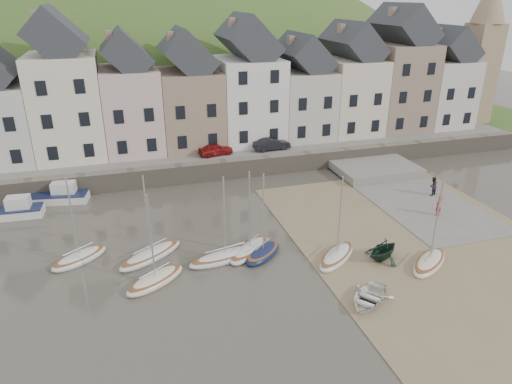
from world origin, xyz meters
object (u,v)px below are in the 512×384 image
object	(u,v)px
person_red	(439,206)
car_right	(272,144)
car_left	(216,149)
rowboat_green	(383,249)
rowboat_white	(368,298)
sailboat_0	(151,255)
person_dark	(433,186)

from	to	relation	value
person_red	car_right	size ratio (longest dim) A/B	0.43
car_left	car_right	world-z (taller)	car_right
person_red	rowboat_green	bearing A→B (deg)	9.90
rowboat_white	car_right	distance (m)	24.76
sailboat_0	car_left	world-z (taller)	sailboat_0
rowboat_white	rowboat_green	distance (m)	5.30
rowboat_green	person_red	distance (m)	9.10
person_red	person_dark	size ratio (longest dim) A/B	0.98
rowboat_white	car_left	bearing A→B (deg)	149.86
person_dark	sailboat_0	bearing A→B (deg)	-15.59
person_red	person_dark	bearing A→B (deg)	-140.78
rowboat_green	person_dark	distance (m)	12.95
person_dark	car_right	xyz separation A→B (m)	(-11.01, 12.26, 1.26)
car_left	person_dark	bearing A→B (deg)	-135.07
rowboat_white	car_left	size ratio (longest dim) A/B	0.95
sailboat_0	person_dark	xyz separation A→B (m)	(25.05, 3.49, 0.72)
sailboat_0	car_right	world-z (taller)	sailboat_0
rowboat_white	person_dark	world-z (taller)	person_dark
rowboat_green	car_right	xyz separation A→B (m)	(-1.04, 20.51, 1.44)
car_right	person_red	bearing A→B (deg)	-155.18
sailboat_0	rowboat_white	xyz separation A→B (m)	(11.71, -8.84, 0.15)
rowboat_white	person_red	xyz separation A→B (m)	(11.21, 8.68, 0.55)
person_dark	car_right	distance (m)	16.52
person_red	car_right	world-z (taller)	car_right
person_red	rowboat_white	bearing A→B (deg)	17.22
person_red	person_dark	world-z (taller)	person_dark
rowboat_white	rowboat_green	world-z (taller)	rowboat_green
person_red	car_right	bearing A→B (deg)	-81.34
rowboat_white	rowboat_green	bearing A→B (deg)	101.75
rowboat_white	rowboat_green	xyz separation A→B (m)	(3.37, 4.07, 0.39)
rowboat_white	person_dark	size ratio (longest dim) A/B	1.95
sailboat_0	person_red	size ratio (longest dim) A/B	3.78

